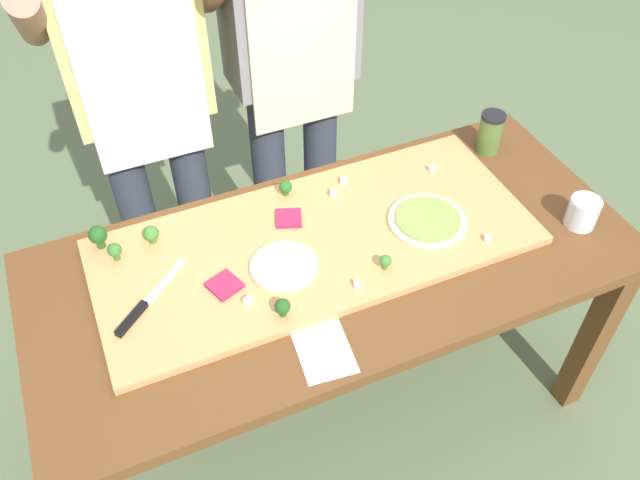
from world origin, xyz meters
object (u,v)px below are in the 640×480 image
object	(u,v)px
pizza_whole_white_garlic	(284,265)
cheese_crumble_c	(248,302)
cheese_crumble_f	(432,169)
pizza_slice_center	(224,285)
prep_table	(335,282)
broccoli_floret_back_right	(283,307)
cheese_crumble_a	(487,238)
flour_cup	(582,214)
broccoli_floret_back_left	(115,251)
cheese_crumble_d	(356,285)
sauce_jar	(490,133)
pizza_whole_pesto_green	(428,220)
cheese_crumble_b	(344,181)
broccoli_floret_front_right	(386,261)
cheese_crumble_e	(334,194)
pizza_slice_far_right	(289,218)
broccoli_floret_center_right	(98,236)
cook_left	(139,84)
recipe_note	(324,351)
broccoli_floret_back_mid	(286,187)
chefs_knife	(143,307)
broccoli_floret_center_left	(151,234)
cook_right	(292,51)

from	to	relation	value
pizza_whole_white_garlic	cheese_crumble_c	size ratio (longest dim) A/B	8.93
cheese_crumble_f	pizza_slice_center	bearing A→B (deg)	-165.30
prep_table	broccoli_floret_back_right	world-z (taller)	broccoli_floret_back_right
cheese_crumble_a	flour_cup	xyz separation A→B (m)	(0.30, -0.03, 0.01)
broccoli_floret_back_left	prep_table	bearing A→B (deg)	-20.85
cheese_crumble_c	cheese_crumble_d	world-z (taller)	cheese_crumble_c
prep_table	cheese_crumble_a	size ratio (longest dim) A/B	102.73
sauce_jar	pizza_whole_pesto_green	bearing A→B (deg)	-146.69
cheese_crumble_c	pizza_slice_center	bearing A→B (deg)	115.52
cheese_crumble_b	cheese_crumble_d	xyz separation A→B (m)	(-0.14, -0.38, -0.00)
broccoli_floret_front_right	cheese_crumble_e	size ratio (longest dim) A/B	2.33
pizza_whole_pesto_green	cheese_crumble_e	world-z (taller)	cheese_crumble_e
prep_table	pizza_slice_far_right	distance (m)	0.22
broccoli_floret_center_right	cook_left	distance (m)	0.48
broccoli_floret_center_right	recipe_note	bearing A→B (deg)	-51.88
cook_left	cheese_crumble_d	bearing A→B (deg)	-66.68
prep_table	broccoli_floret_back_mid	distance (m)	0.31
chefs_knife	cheese_crumble_c	size ratio (longest dim) A/B	10.96
cheese_crumble_e	flour_cup	xyz separation A→B (m)	(0.60, -0.36, 0.01)
cheese_crumble_b	cheese_crumble_c	distance (m)	0.53
chefs_knife	broccoli_floret_front_right	xyz separation A→B (m)	(0.61, -0.12, 0.02)
broccoli_floret_back_right	pizza_slice_far_right	bearing A→B (deg)	65.91
cook_left	cheese_crumble_b	bearing A→B (deg)	-40.01
broccoli_floret_front_right	broccoli_floret_back_right	bearing A→B (deg)	-173.27
chefs_knife	recipe_note	distance (m)	0.46
chefs_knife	cheese_crumble_f	xyz separation A→B (m)	(0.93, 0.17, 0.00)
broccoli_floret_front_right	cook_left	size ratio (longest dim) A/B	0.03
broccoli_floret_back_right	cheese_crumble_b	size ratio (longest dim) A/B	2.76
broccoli_floret_back_right	broccoli_floret_center_right	world-z (taller)	broccoli_floret_center_right
broccoli_floret_center_left	cheese_crumble_a	world-z (taller)	broccoli_floret_center_left
pizza_whole_white_garlic	pizza_slice_far_right	size ratio (longest dim) A/B	2.55
cheese_crumble_a	cheese_crumble_b	distance (m)	0.45
chefs_knife	cheese_crumble_f	bearing A→B (deg)	10.66
cheese_crumble_a	flour_cup	distance (m)	0.30
pizza_whole_white_garlic	cook_right	distance (m)	0.74
broccoli_floret_back_left	cheese_crumble_c	bearing A→B (deg)	-46.60
prep_table	cheese_crumble_e	bearing A→B (deg)	66.68
pizza_whole_white_garlic	cheese_crumble_c	xyz separation A→B (m)	(-0.13, -0.08, 0.00)
sauce_jar	cheese_crumble_d	bearing A→B (deg)	-150.18
cheese_crumble_b	flour_cup	xyz separation A→B (m)	(0.55, -0.40, 0.01)
pizza_whole_white_garlic	cheese_crumble_f	bearing A→B (deg)	18.49
cheese_crumble_b	recipe_note	xyz separation A→B (m)	(-0.29, -0.51, -0.03)
broccoli_floret_front_right	broccoli_floret_center_right	distance (m)	0.77
pizza_slice_center	broccoli_floret_front_right	world-z (taller)	broccoli_floret_front_right
pizza_slice_far_right	sauce_jar	size ratio (longest dim) A/B	0.52
broccoli_floret_center_right	cook_left	world-z (taller)	cook_left
cook_left	pizza_slice_center	bearing A→B (deg)	-87.41
broccoli_floret_back_mid	broccoli_floret_back_left	bearing A→B (deg)	-173.11
broccoli_floret_center_left	pizza_whole_white_garlic	bearing A→B (deg)	-38.04
cheese_crumble_e	sauce_jar	distance (m)	0.56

